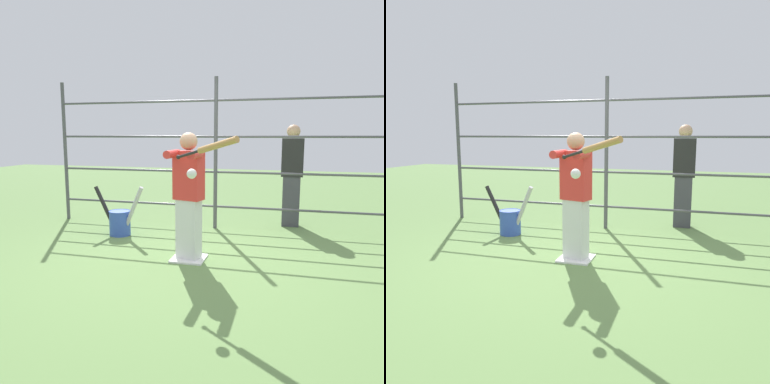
# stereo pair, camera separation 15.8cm
# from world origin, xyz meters

# --- Properties ---
(ground_plane) EXTENTS (24.00, 24.00, 0.00)m
(ground_plane) POSITION_xyz_m (0.00, 0.00, 0.00)
(ground_plane) COLOR #608447
(home_plate) EXTENTS (0.40, 0.40, 0.02)m
(home_plate) POSITION_xyz_m (0.00, 0.00, 0.01)
(home_plate) COLOR white
(home_plate) RESTS_ON ground
(fence_backstop) EXTENTS (5.47, 0.06, 2.39)m
(fence_backstop) POSITION_xyz_m (0.00, -1.60, 1.19)
(fence_backstop) COLOR #4C4C51
(fence_backstop) RESTS_ON ground
(batter) EXTENTS (0.38, 0.59, 1.53)m
(batter) POSITION_xyz_m (0.00, 0.02, 0.83)
(batter) COLOR silver
(batter) RESTS_ON ground
(baseball_bat_swinging) EXTENTS (0.73, 0.47, 0.25)m
(baseball_bat_swinging) POSITION_xyz_m (-0.42, 0.66, 1.39)
(baseball_bat_swinging) COLOR black
(softball_in_flight) EXTENTS (0.10, 0.10, 0.10)m
(softball_in_flight) POSITION_xyz_m (-0.26, 0.82, 1.14)
(softball_in_flight) COLOR white
(bat_bucket) EXTENTS (0.87, 0.33, 0.77)m
(bat_bucket) POSITION_xyz_m (1.30, -0.80, 0.22)
(bat_bucket) COLOR #3351B2
(bat_bucket) RESTS_ON ground
(bystander_behind_fence) EXTENTS (0.34, 0.21, 1.66)m
(bystander_behind_fence) POSITION_xyz_m (-1.18, -2.07, 0.87)
(bystander_behind_fence) COLOR #3F3F47
(bystander_behind_fence) RESTS_ON ground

